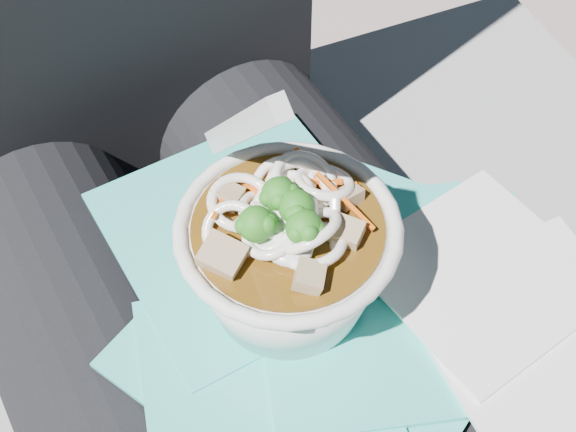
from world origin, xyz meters
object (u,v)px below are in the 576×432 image
lap (270,379)px  person_body (211,266)px  udon_bowl (287,250)px  plastic_bag (324,313)px  stone_ledge (210,390)px

lap → person_body: (0.00, 0.09, 0.03)m
lap → udon_bowl: udon_bowl is taller
plastic_bag → udon_bowl: bearing=124.9°
lap → person_body: person_body is taller
lap → person_body: bearing=90.0°
stone_ledge → person_body: bearing=-90.0°
lap → plastic_bag: plastic_bag is taller
stone_ledge → lap: lap is taller
person_body → plastic_bag: bearing=-72.1°
stone_ledge → person_body: person_body is taller
stone_ledge → lap: 0.33m
stone_ledge → plastic_bag: bearing=-78.2°
person_body → udon_bowl: bearing=-77.3°
stone_ledge → person_body: (0.00, -0.06, 0.32)m
person_body → udon_bowl: size_ratio=5.37×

